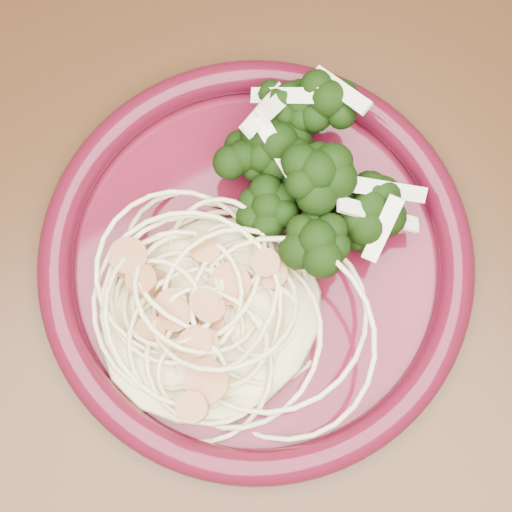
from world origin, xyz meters
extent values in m
plane|color=brown|center=(0.00, 0.00, 0.00)|extent=(3.50, 3.50, 0.00)
cube|color=#472814|center=(0.00, 0.00, 0.73)|extent=(1.20, 0.80, 0.04)
cylinder|color=#540D1D|center=(-0.03, -0.04, 0.75)|extent=(0.37, 0.37, 0.01)
torus|color=#54101F|center=(-0.03, -0.04, 0.76)|extent=(0.38, 0.38, 0.02)
ellipsoid|color=#F4EDB0|center=(-0.07, -0.06, 0.77)|extent=(0.19, 0.18, 0.03)
ellipsoid|color=black|center=(0.03, -0.02, 0.78)|extent=(0.14, 0.18, 0.05)
camera|label=1|loc=(-0.09, -0.14, 1.23)|focal=50.00mm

